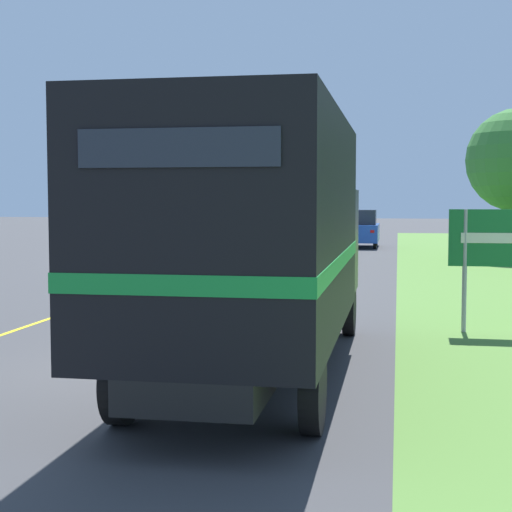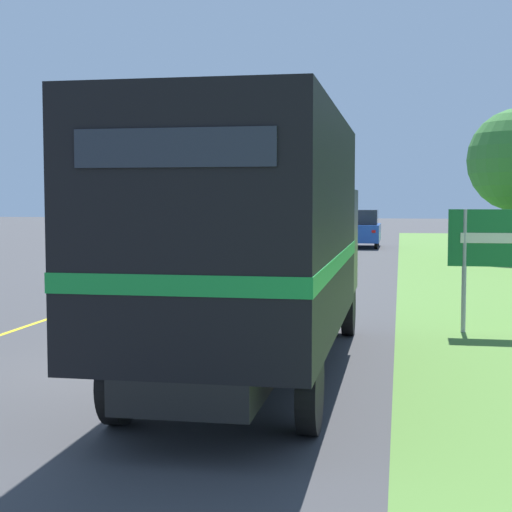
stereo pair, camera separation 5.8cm
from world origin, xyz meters
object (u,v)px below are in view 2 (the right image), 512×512
object	(u,v)px
lead_car_blue_ahead	(363,229)
lead_car_black_ahead	(316,224)
horse_trailer_truck	(254,237)
highway_sign	(507,242)
lead_car_white	(230,247)

from	to	relation	value
lead_car_blue_ahead	lead_car_black_ahead	bearing A→B (deg)	111.30
horse_trailer_truck	highway_sign	distance (m)	6.19
lead_car_white	highway_sign	world-z (taller)	highway_sign
horse_trailer_truck	lead_car_black_ahead	distance (m)	41.23
horse_trailer_truck	highway_sign	world-z (taller)	horse_trailer_truck
lead_car_black_ahead	highway_sign	size ratio (longest dim) A/B	1.59
lead_car_white	lead_car_blue_ahead	distance (m)	16.93
highway_sign	lead_car_white	bearing A→B (deg)	125.91
lead_car_blue_ahead	lead_car_black_ahead	xyz separation A→B (m)	(-3.57, 9.17, -0.06)
horse_trailer_truck	lead_car_black_ahead	world-z (taller)	horse_trailer_truck
horse_trailer_truck	lead_car_white	size ratio (longest dim) A/B	2.08
horse_trailer_truck	lead_car_white	bearing A→B (deg)	103.58
lead_car_blue_ahead	highway_sign	world-z (taller)	highway_sign
lead_car_black_ahead	highway_sign	xyz separation A→B (m)	(7.57, -36.41, 0.80)
horse_trailer_truck	lead_car_black_ahead	xyz separation A→B (m)	(-3.51, 41.07, -1.08)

